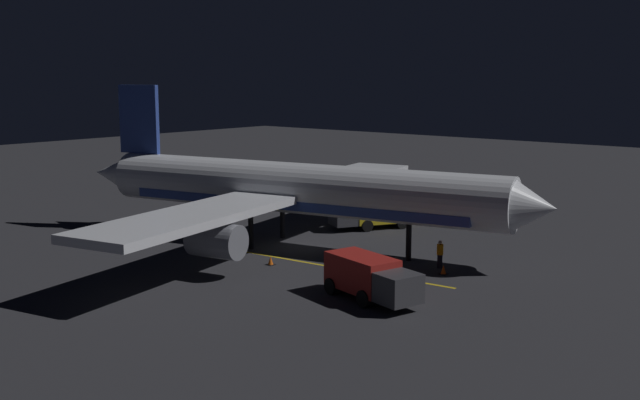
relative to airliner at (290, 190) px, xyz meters
The scene contains 9 objects.
ground_plane 4.06m from the airliner, 101.59° to the left, with size 180.00×180.00×0.20m, color #2B2B2F.
apron_guide_stripe 6.66m from the airliner, 58.82° to the left, with size 0.24×19.34×0.01m, color gold.
airliner is the anchor object (origin of this frame).
baggage_truck 14.00m from the airliner, 59.83° to the left, with size 3.57×6.20×2.28m.
catering_truck 9.05m from the airliner, behind, with size 6.27×4.73×2.26m.
ground_crew_worker 11.67m from the airliner, 96.91° to the left, with size 0.40×0.40×1.74m.
traffic_cone_near_left 10.26m from the airliner, 73.97° to the left, with size 0.50×0.50×0.55m.
traffic_cone_near_right 6.55m from the airliner, 29.14° to the left, with size 0.50×0.50×0.55m.
traffic_cone_under_wing 12.66m from the airliner, 91.13° to the left, with size 0.50×0.50×0.55m.
Camera 1 is at (38.37, 34.05, 11.74)m, focal length 42.65 mm.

